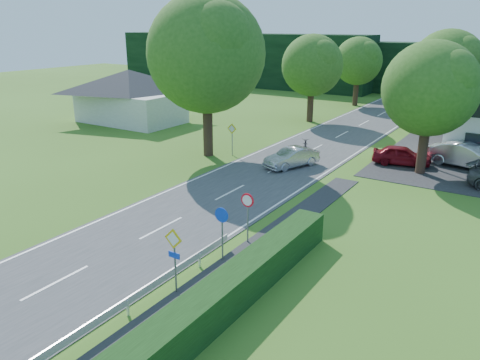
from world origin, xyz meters
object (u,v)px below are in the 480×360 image
Objects in this scene: parked_car_red at (402,155)px; moving_car at (292,157)px; motorcycle at (306,143)px; streetlight at (428,102)px; parked_car_silver_a at (466,155)px.

moving_car is at bearing 113.22° from parked_car_red.
motorcycle is at bearing 126.34° from moving_car.
streetlight is 1.97× the size of moving_car.
parked_car_silver_a is at bearing -78.92° from parked_car_red.
moving_car is 0.80× the size of parked_car_silver_a.
moving_car is at bearing -99.00° from motorcycle.
parked_car_red is at bearing -26.88° from motorcycle.
parked_car_silver_a is at bearing 19.98° from streetlight.
moving_car reaches higher than motorcycle.
streetlight is 1.58× the size of parked_car_silver_a.
streetlight is 9.56m from motorcycle.
parked_car_red is (6.24, 4.64, 0.00)m from moving_car.
motorcycle is 7.57m from parked_car_red.
streetlight is 4.63m from parked_car_silver_a.
parked_car_silver_a is (11.44, 1.33, 0.39)m from motorcycle.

